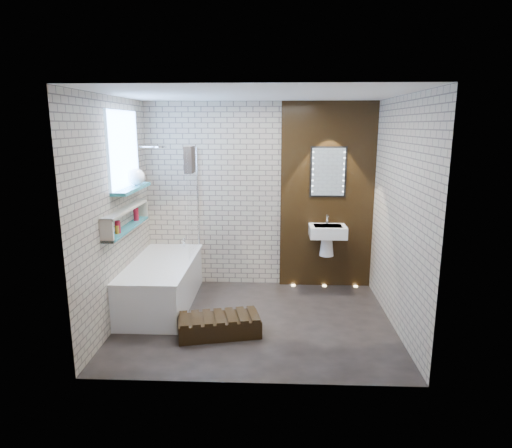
{
  "coord_description": "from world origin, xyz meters",
  "views": [
    {
      "loc": [
        0.21,
        -4.87,
        2.28
      ],
      "look_at": [
        0.0,
        0.15,
        1.15
      ],
      "focal_mm": 30.94,
      "sensor_mm": 36.0,
      "label": 1
    }
  ],
  "objects_px": {
    "washbasin": "(327,235)",
    "bathtub": "(162,283)",
    "walnut_step": "(219,326)",
    "bath_screen": "(193,202)",
    "led_mirror": "(328,172)"
  },
  "relations": [
    {
      "from": "washbasin",
      "to": "bathtub",
      "type": "bearing_deg",
      "value": -163.99
    },
    {
      "from": "bathtub",
      "to": "washbasin",
      "type": "distance_m",
      "value": 2.32
    },
    {
      "from": "led_mirror",
      "to": "walnut_step",
      "type": "bearing_deg",
      "value": -129.86
    },
    {
      "from": "bathtub",
      "to": "bath_screen",
      "type": "height_order",
      "value": "bath_screen"
    },
    {
      "from": "bathtub",
      "to": "led_mirror",
      "type": "distance_m",
      "value": 2.68
    },
    {
      "from": "washbasin",
      "to": "led_mirror",
      "type": "relative_size",
      "value": 0.83
    },
    {
      "from": "bath_screen",
      "to": "washbasin",
      "type": "height_order",
      "value": "bath_screen"
    },
    {
      "from": "washbasin",
      "to": "walnut_step",
      "type": "bearing_deg",
      "value": -132.81
    },
    {
      "from": "bath_screen",
      "to": "led_mirror",
      "type": "height_order",
      "value": "led_mirror"
    },
    {
      "from": "led_mirror",
      "to": "walnut_step",
      "type": "xyz_separation_m",
      "value": [
        -1.34,
        -1.6,
        -1.55
      ]
    },
    {
      "from": "bath_screen",
      "to": "washbasin",
      "type": "bearing_deg",
      "value": 5.78
    },
    {
      "from": "led_mirror",
      "to": "bathtub",
      "type": "bearing_deg",
      "value": -160.22
    },
    {
      "from": "bath_screen",
      "to": "led_mirror",
      "type": "xyz_separation_m",
      "value": [
        1.82,
        0.34,
        0.37
      ]
    },
    {
      "from": "led_mirror",
      "to": "washbasin",
      "type": "bearing_deg",
      "value": -90.0
    },
    {
      "from": "bathtub",
      "to": "led_mirror",
      "type": "bearing_deg",
      "value": 19.78
    }
  ]
}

